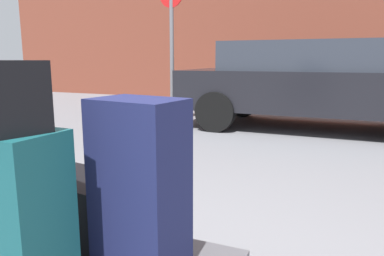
{
  "coord_description": "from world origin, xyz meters",
  "views": [
    {
      "loc": [
        0.95,
        -1.01,
        1.14
      ],
      "look_at": [
        0.0,
        1.2,
        0.69
      ],
      "focal_mm": 34.43,
      "sensor_mm": 36.0,
      "label": 1
    }
  ],
  "objects_px": {
    "suitcase_teal_rear_left": "(7,218)",
    "no_parking_sign": "(172,36)",
    "suitcase_navy_front_left": "(140,186)",
    "duffel_bag_black_center": "(74,205)",
    "parked_car": "(311,83)"
  },
  "relations": [
    {
      "from": "suitcase_teal_rear_left",
      "to": "no_parking_sign",
      "type": "xyz_separation_m",
      "value": [
        -1.83,
        4.93,
        0.9
      ]
    },
    {
      "from": "suitcase_teal_rear_left",
      "to": "suitcase_navy_front_left",
      "type": "height_order",
      "value": "suitcase_navy_front_left"
    },
    {
      "from": "duffel_bag_black_center",
      "to": "suitcase_teal_rear_left",
      "type": "bearing_deg",
      "value": -65.99
    },
    {
      "from": "suitcase_teal_rear_left",
      "to": "duffel_bag_black_center",
      "type": "bearing_deg",
      "value": 107.57
    },
    {
      "from": "suitcase_teal_rear_left",
      "to": "parked_car",
      "type": "relative_size",
      "value": 0.14
    },
    {
      "from": "suitcase_teal_rear_left",
      "to": "duffel_bag_black_center",
      "type": "height_order",
      "value": "suitcase_teal_rear_left"
    },
    {
      "from": "suitcase_navy_front_left",
      "to": "no_parking_sign",
      "type": "relative_size",
      "value": 0.27
    },
    {
      "from": "duffel_bag_black_center",
      "to": "no_parking_sign",
      "type": "height_order",
      "value": "no_parking_sign"
    },
    {
      "from": "duffel_bag_black_center",
      "to": "suitcase_navy_front_left",
      "type": "relative_size",
      "value": 0.91
    },
    {
      "from": "suitcase_navy_front_left",
      "to": "parked_car",
      "type": "distance_m",
      "value": 5.19
    },
    {
      "from": "suitcase_navy_front_left",
      "to": "no_parking_sign",
      "type": "height_order",
      "value": "no_parking_sign"
    },
    {
      "from": "duffel_bag_black_center",
      "to": "parked_car",
      "type": "bearing_deg",
      "value": 92.46
    },
    {
      "from": "suitcase_navy_front_left",
      "to": "no_parking_sign",
      "type": "xyz_separation_m",
      "value": [
        -2.12,
        4.59,
        0.86
      ]
    },
    {
      "from": "parked_car",
      "to": "no_parking_sign",
      "type": "distance_m",
      "value": 2.45
    },
    {
      "from": "suitcase_teal_rear_left",
      "to": "parked_car",
      "type": "xyz_separation_m",
      "value": [
        0.41,
        5.54,
        0.13
      ]
    }
  ]
}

